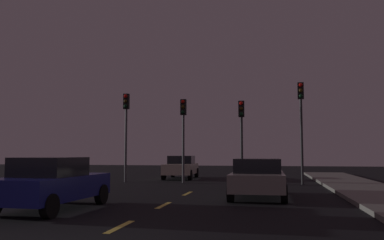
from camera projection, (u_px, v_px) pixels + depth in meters
The scene contains 11 objects.
ground_plane at pixel (168, 203), 13.32m from camera, with size 80.00×80.00×0.00m, color black.
lane_stripe_second at pixel (120, 227), 9.01m from camera, with size 0.16×1.60×0.01m, color #EACC4C.
lane_stripe_third at pixel (164, 205), 12.73m from camera, with size 0.16×1.60×0.01m, color #EACC4C.
lane_stripe_fourth at pixel (188, 193), 16.45m from camera, with size 0.16×1.60×0.01m, color #EACC4C.
traffic_signal_far_left at pixel (126, 120), 23.27m from camera, with size 0.32×0.38×5.15m.
traffic_signal_center_left at pixel (183, 124), 22.59m from camera, with size 0.32×0.38×4.74m.
traffic_signal_center_right at pixel (242, 125), 21.96m from camera, with size 0.32×0.38×4.56m.
traffic_signal_far_right at pixel (301, 113), 21.40m from camera, with size 0.32×0.38×5.48m.
car_stopped_ahead at pixel (258, 177), 15.01m from camera, with size 2.02×4.51×1.46m.
car_adjacent_lane at pixel (52, 183), 11.78m from camera, with size 1.99×4.19×1.55m.
car_oncoming_far at pixel (181, 167), 26.16m from camera, with size 2.07×4.27×1.49m.
Camera 1 is at (3.36, -6.10, 1.67)m, focal length 37.21 mm.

